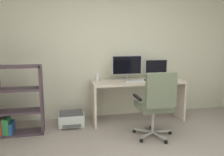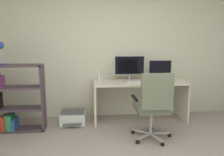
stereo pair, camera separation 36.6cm
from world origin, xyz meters
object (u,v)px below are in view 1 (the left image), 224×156
monitor_main (127,66)px  bookshelf (5,105)px  printer (71,119)px  desktop_speaker (97,77)px  computer_mouse (147,80)px  office_chair (156,102)px  desk (137,90)px  monitor_secondary (156,68)px  keyboard (134,81)px

monitor_main → bookshelf: bearing=-170.1°
printer → desktop_speaker: bearing=11.4°
computer_mouse → office_chair: 0.84m
desk → printer: size_ratio=3.82×
bookshelf → desk: bearing=6.7°
desk → office_chair: office_chair is taller
desk → monitor_secondary: (0.41, 0.10, 0.41)m
monitor_main → office_chair: (0.18, -0.98, -0.44)m
keyboard → bookshelf: bearing=-175.2°
desk → computer_mouse: bearing=-26.7°
monitor_secondary → office_chair: bearing=-112.4°
desk → monitor_main: monitor_main is taller
desktop_speaker → bookshelf: bookshelf is taller
monitor_secondary → bookshelf: bearing=-172.3°
monitor_secondary → printer: bearing=-174.9°
bookshelf → printer: size_ratio=2.50×
keyboard → desktop_speaker: desktop_speaker is taller
desk → printer: 1.31m
keyboard → computer_mouse: size_ratio=3.40×
monitor_secondary → desktop_speaker: 1.16m
keyboard → printer: size_ratio=0.77×
monitor_secondary → printer: 1.85m
office_chair → bookshelf: 2.33m
computer_mouse → desktop_speaker: bearing=155.1°
desk → computer_mouse: (0.17, -0.08, 0.20)m
computer_mouse → printer: size_ratio=0.23×
computer_mouse → bookshelf: size_ratio=0.09×
desktop_speaker → desk: bearing=-3.9°
office_chair → bookshelf: bookshelf is taller
computer_mouse → printer: 1.54m
desk → bookshelf: (-2.24, -0.26, -0.07)m
desktop_speaker → printer: bearing=-168.6°
monitor_secondary → computer_mouse: size_ratio=4.44×
monitor_main → desktop_speaker: bearing=-175.2°
monitor_secondary → printer: monitor_secondary is taller
monitor_main → keyboard: size_ratio=1.70×
printer → keyboard: bearing=-1.7°
keyboard → printer: (-1.14, 0.03, -0.64)m
desk → monitor_main: (-0.17, 0.10, 0.46)m
computer_mouse → office_chair: (-0.16, -0.80, -0.19)m
monitor_main → bookshelf: 2.16m
keyboard → bookshelf: 2.18m
monitor_main → monitor_secondary: (0.58, 0.00, -0.05)m
desk → keyboard: size_ratio=4.97×
monitor_main → printer: monitor_main is taller
monitor_secondary → desktop_speaker: size_ratio=2.61×
computer_mouse → printer: (-1.39, 0.04, -0.65)m
keyboard → office_chair: size_ratio=0.33×
monitor_main → printer: size_ratio=1.31×
computer_mouse → desk: bearing=136.9°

